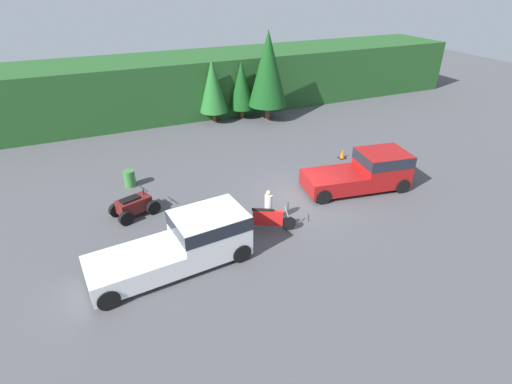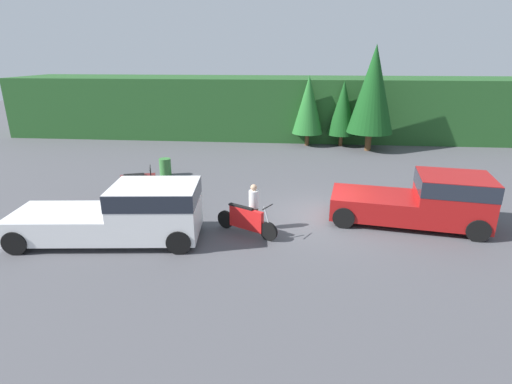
% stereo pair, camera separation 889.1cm
% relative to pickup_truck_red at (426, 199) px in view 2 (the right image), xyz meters
% --- Properties ---
extents(ground_plane, '(80.00, 80.00, 0.00)m').
position_rel_pickup_truck_red_xyz_m(ground_plane, '(-3.43, 0.41, -0.99)').
color(ground_plane, '#4C4C51').
extents(hillside_backdrop, '(44.00, 6.00, 4.23)m').
position_rel_pickup_truck_red_xyz_m(hillside_backdrop, '(-3.43, 16.41, 1.13)').
color(hillside_backdrop, '#235123').
rests_on(hillside_backdrop, ground_plane).
extents(tree_left, '(2.02, 2.02, 4.58)m').
position_rel_pickup_truck_red_xyz_m(tree_left, '(-3.85, 12.93, 1.70)').
color(tree_left, brown).
rests_on(tree_left, ground_plane).
extents(tree_mid_left, '(1.87, 1.87, 4.25)m').
position_rel_pickup_truck_red_xyz_m(tree_mid_left, '(-1.60, 13.01, 1.51)').
color(tree_mid_left, brown).
rests_on(tree_mid_left, ground_plane).
extents(tree_mid_right, '(2.82, 2.82, 6.42)m').
position_rel_pickup_truck_red_xyz_m(tree_mid_right, '(-0.02, 11.82, 2.78)').
color(tree_mid_right, brown).
rests_on(tree_mid_right, ground_plane).
extents(pickup_truck_red, '(5.57, 2.94, 1.90)m').
position_rel_pickup_truck_red_xyz_m(pickup_truck_red, '(0.00, 0.00, 0.00)').
color(pickup_truck_red, maroon).
rests_on(pickup_truck_red, ground_plane).
extents(pickup_truck_second, '(6.17, 2.76, 1.90)m').
position_rel_pickup_truck_red_xyz_m(pickup_truck_second, '(-10.01, -2.20, 0.00)').
color(pickup_truck_second, white).
rests_on(pickup_truck_second, ground_plane).
extents(dirt_bike, '(2.18, 1.31, 1.19)m').
position_rel_pickup_truck_red_xyz_m(dirt_bike, '(-6.25, -1.38, -0.50)').
color(dirt_bike, black).
rests_on(dirt_bike, ground_plane).
extents(quad_atv, '(2.28, 1.78, 1.23)m').
position_rel_pickup_truck_red_xyz_m(quad_atv, '(-11.36, 2.11, -0.51)').
color(quad_atv, black).
rests_on(quad_atv, ground_plane).
extents(rider_person, '(0.48, 0.48, 1.66)m').
position_rel_pickup_truck_red_xyz_m(rider_person, '(-6.03, -0.98, -0.09)').
color(rider_person, brown).
rests_on(rider_person, ground_plane).
extents(traffic_cone, '(0.42, 0.42, 0.55)m').
position_rel_pickup_truck_red_xyz_m(traffic_cone, '(1.08, 3.59, -0.74)').
color(traffic_cone, black).
rests_on(traffic_cone, ground_plane).
extents(steel_barrel, '(0.58, 0.58, 0.88)m').
position_rel_pickup_truck_red_xyz_m(steel_barrel, '(-11.13, 5.12, -0.55)').
color(steel_barrel, '#387A38').
rests_on(steel_barrel, ground_plane).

